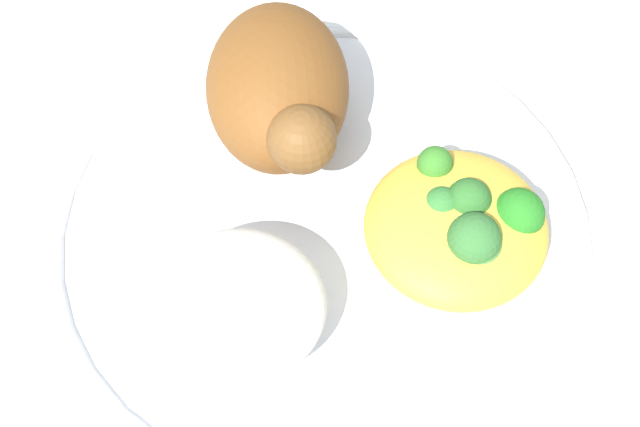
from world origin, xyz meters
TOP-DOWN VIEW (x-y plane):
  - ground_plane at (0.00, 0.00)m, footprint 2.00×2.00m
  - plate at (0.00, 0.00)m, footprint 0.30×0.30m
  - roasted_chicken at (-0.07, -0.02)m, footprint 0.12×0.08m
  - rice_pile at (0.06, -0.04)m, footprint 0.08×0.09m
  - mac_cheese_with_broccoli at (0.02, 0.07)m, footprint 0.10×0.10m

SIDE VIEW (x-z plane):
  - ground_plane at x=0.00m, z-range 0.00..0.00m
  - plate at x=0.00m, z-range 0.00..0.02m
  - mac_cheese_with_broccoli at x=0.02m, z-range 0.01..0.06m
  - rice_pile at x=0.06m, z-range 0.02..0.06m
  - roasted_chicken at x=-0.07m, z-range 0.02..0.09m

